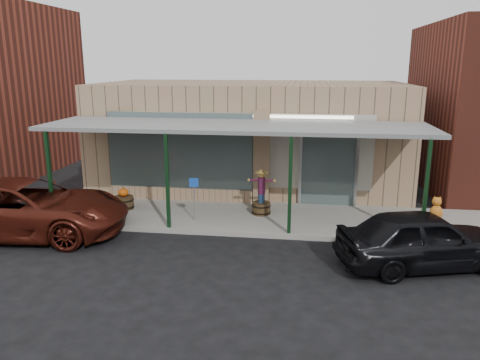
# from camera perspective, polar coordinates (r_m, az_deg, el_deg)

# --- Properties ---
(ground) EXTENTS (120.00, 120.00, 0.00)m
(ground) POSITION_cam_1_polar(r_m,az_deg,el_deg) (12.05, -3.18, -10.26)
(ground) COLOR black
(ground) RESTS_ON ground
(sidewalk) EXTENTS (40.00, 3.20, 0.15)m
(sidewalk) POSITION_cam_1_polar(r_m,az_deg,el_deg) (15.32, -0.59, -4.52)
(sidewalk) COLOR gray
(sidewalk) RESTS_ON ground
(storefront) EXTENTS (12.00, 6.25, 4.20)m
(storefront) POSITION_cam_1_polar(r_m,az_deg,el_deg) (19.26, 1.42, 5.50)
(storefront) COLOR #947A5A
(storefront) RESTS_ON ground
(awning) EXTENTS (12.00, 3.00, 3.04)m
(awning) POSITION_cam_1_polar(r_m,az_deg,el_deg) (14.62, -0.64, 6.40)
(awning) COLOR slate
(awning) RESTS_ON ground
(block_buildings_near) EXTENTS (61.00, 8.00, 8.00)m
(block_buildings_near) POSITION_cam_1_polar(r_m,az_deg,el_deg) (20.00, 7.62, 10.52)
(block_buildings_near) COLOR maroon
(block_buildings_near) RESTS_ON ground
(barrel_scarecrow) EXTENTS (0.93, 0.69, 1.53)m
(barrel_scarecrow) POSITION_cam_1_polar(r_m,az_deg,el_deg) (15.24, 2.62, -2.31)
(barrel_scarecrow) COLOR #46341C
(barrel_scarecrow) RESTS_ON sidewalk
(barrel_pumpkin) EXTENTS (0.80, 0.80, 0.77)m
(barrel_pumpkin) POSITION_cam_1_polar(r_m,az_deg,el_deg) (16.33, -13.97, -2.49)
(barrel_pumpkin) COLOR #46341C
(barrel_pumpkin) RESTS_ON sidewalk
(handicap_sign) EXTENTS (0.28, 0.05, 1.37)m
(handicap_sign) POSITION_cam_1_polar(r_m,az_deg,el_deg) (14.59, -5.62, -1.62)
(handicap_sign) COLOR gray
(handicap_sign) RESTS_ON sidewalk
(parked_sedan) EXTENTS (4.61, 2.84, 1.61)m
(parked_sedan) POSITION_cam_1_polar(r_m,az_deg,el_deg) (12.49, 21.58, -6.72)
(parked_sedan) COLOR black
(parked_sedan) RESTS_ON ground
(car_maroon) EXTENTS (6.15, 3.29, 1.64)m
(car_maroon) POSITION_cam_1_polar(r_m,az_deg,el_deg) (15.13, -24.71, -3.12)
(car_maroon) COLOR #4E180F
(car_maroon) RESTS_ON ground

